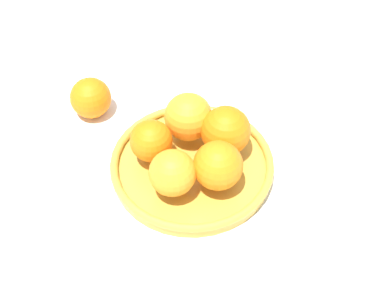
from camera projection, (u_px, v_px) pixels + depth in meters
ground_plane at (192, 171)px, 0.84m from camera, size 4.00×4.00×0.00m
fruit_bowl at (192, 165)px, 0.83m from camera, size 0.25×0.25×0.03m
orange_pile at (195, 143)px, 0.79m from camera, size 0.18×0.18×0.08m
stray_orange at (91, 98)px, 0.90m from camera, size 0.07×0.07×0.07m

